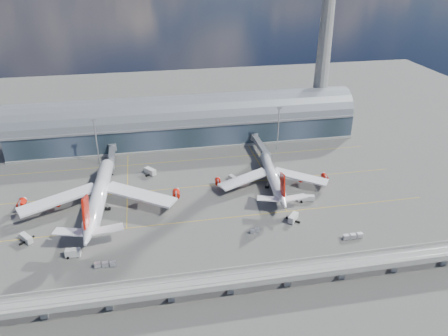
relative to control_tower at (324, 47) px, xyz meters
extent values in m
plane|color=#474744|center=(-85.00, -83.00, -51.64)|extent=(500.00, 500.00, 0.00)
cube|color=gold|center=(-85.00, -93.00, -51.63)|extent=(200.00, 0.25, 0.01)
cube|color=gold|center=(-85.00, -63.00, -51.63)|extent=(200.00, 0.25, 0.01)
cube|color=gold|center=(-85.00, -33.00, -51.63)|extent=(200.00, 0.25, 0.01)
cube|color=gold|center=(-120.00, -53.00, -51.63)|extent=(0.25, 80.00, 0.01)
cube|color=gold|center=(-50.00, -53.00, -51.63)|extent=(0.25, 80.00, 0.01)
cube|color=#212F38|center=(-85.00, -5.00, -44.64)|extent=(200.00, 28.00, 14.00)
cylinder|color=slate|center=(-85.00, -5.00, -37.64)|extent=(200.00, 28.00, 28.00)
cube|color=gray|center=(-85.00, -19.00, -37.64)|extent=(200.00, 1.00, 1.20)
cube|color=gray|center=(-85.00, -5.00, -51.04)|extent=(200.00, 30.00, 1.20)
cube|color=gray|center=(0.00, 0.00, -47.64)|extent=(18.00, 18.00, 8.00)
cone|color=gray|center=(0.00, 0.00, -6.64)|extent=(10.00, 10.00, 90.00)
cube|color=gray|center=(-85.00, -138.00, -46.14)|extent=(220.00, 8.50, 1.20)
cube|color=gray|center=(-85.00, -142.00, -45.04)|extent=(220.00, 0.40, 1.20)
cube|color=gray|center=(-85.00, -134.00, -45.04)|extent=(220.00, 0.40, 1.20)
cube|color=gray|center=(-85.00, -139.50, -45.49)|extent=(220.00, 0.12, 0.12)
cube|color=gray|center=(-85.00, -136.50, -45.49)|extent=(220.00, 0.12, 0.12)
cube|color=gray|center=(-145.00, -138.00, -49.14)|extent=(2.20, 2.20, 5.00)
cube|color=gray|center=(-125.00, -138.00, -49.14)|extent=(2.20, 2.20, 5.00)
cube|color=gray|center=(-105.00, -138.00, -49.14)|extent=(2.20, 2.20, 5.00)
cube|color=gray|center=(-85.00, -138.00, -49.14)|extent=(2.20, 2.20, 5.00)
cube|color=gray|center=(-65.00, -138.00, -49.14)|extent=(2.20, 2.20, 5.00)
cube|color=gray|center=(-45.00, -138.00, -49.14)|extent=(2.20, 2.20, 5.00)
cube|color=gray|center=(-25.00, -138.00, -49.14)|extent=(2.20, 2.20, 5.00)
cube|color=gray|center=(-5.00, -138.00, -49.14)|extent=(2.20, 2.20, 5.00)
cylinder|color=gray|center=(-135.00, -28.00, -39.14)|extent=(0.70, 0.70, 25.00)
cube|color=gray|center=(-135.00, -28.00, -26.44)|extent=(3.00, 0.40, 1.00)
cylinder|color=gray|center=(-35.00, -28.00, -39.14)|extent=(0.70, 0.70, 25.00)
cube|color=gray|center=(-35.00, -28.00, -26.44)|extent=(3.00, 0.40, 1.00)
cylinder|color=white|center=(-131.45, -72.49, -45.10)|extent=(10.41, 56.25, 6.75)
cone|color=white|center=(-129.41, -41.43, -45.10)|extent=(7.29, 8.86, 6.75)
cone|color=white|center=(-133.64, -105.65, -44.26)|extent=(7.57, 13.07, 6.75)
cube|color=red|center=(-133.43, -102.49, -35.93)|extent=(1.57, 12.63, 13.96)
cube|color=white|center=(-149.20, -73.43, -45.94)|extent=(34.46, 21.64, 2.73)
cube|color=white|center=(-113.98, -75.75, -45.94)|extent=(33.34, 25.07, 2.73)
cylinder|color=red|center=(-149.72, -71.28, -47.84)|extent=(3.71, 5.48, 3.37)
cylinder|color=red|center=(-165.37, -70.25, -47.84)|extent=(3.71, 5.48, 3.37)
cylinder|color=red|center=(-113.19, -73.69, -47.84)|extent=(3.71, 5.48, 3.37)
cylinder|color=red|center=(-97.53, -74.72, -47.84)|extent=(3.71, 5.48, 3.37)
cylinder|color=gray|center=(-130.16, -52.81, -50.05)|extent=(0.53, 0.53, 3.16)
cylinder|color=gray|center=(-135.10, -76.48, -50.05)|extent=(0.63, 0.63, 3.16)
cylinder|color=gray|center=(-128.36, -76.92, -50.05)|extent=(0.63, 0.63, 3.16)
cylinder|color=black|center=(-135.10, -76.48, -51.06)|extent=(2.42, 1.73, 1.58)
cylinder|color=black|center=(-128.36, -76.92, -51.06)|extent=(2.42, 1.73, 1.58)
cylinder|color=white|center=(-49.92, -67.70, -46.43)|extent=(9.32, 42.96, 5.12)
cone|color=white|center=(-47.54, -43.84, -46.43)|extent=(5.79, 7.53, 5.12)
cone|color=white|center=(-52.47, -93.31, -45.73)|extent=(6.14, 11.04, 5.12)
cube|color=red|center=(-52.21, -90.68, -39.02)|extent=(1.66, 10.56, 11.68)
cube|color=white|center=(-63.84, -68.08, -47.14)|extent=(27.30, 16.63, 2.19)
cube|color=white|center=(-36.35, -70.82, -47.14)|extent=(26.06, 20.64, 2.19)
cylinder|color=black|center=(-49.92, -67.70, -47.84)|extent=(8.12, 38.53, 4.35)
cylinder|color=red|center=(-64.18, -66.28, -48.73)|extent=(3.25, 4.67, 2.82)
cylinder|color=red|center=(-76.40, -65.06, -48.73)|extent=(3.25, 4.67, 2.82)
cylinder|color=red|center=(-35.66, -69.12, -48.73)|extent=(3.25, 4.67, 2.82)
cylinder|color=red|center=(-23.44, -70.34, -48.73)|extent=(3.25, 4.67, 2.82)
cylinder|color=gray|center=(-48.43, -52.73, -50.31)|extent=(0.44, 0.44, 2.65)
cylinder|color=gray|center=(-53.08, -70.93, -50.31)|extent=(0.53, 0.53, 2.65)
cylinder|color=gray|center=(-47.46, -71.49, -50.31)|extent=(0.53, 0.53, 2.65)
cylinder|color=black|center=(-53.08, -70.93, -51.15)|extent=(2.06, 1.51, 1.32)
cylinder|color=black|center=(-47.46, -71.49, -51.15)|extent=(2.06, 1.51, 1.32)
cube|color=gray|center=(-127.95, -31.00, -46.44)|extent=(3.00, 24.00, 3.00)
cube|color=gray|center=(-127.95, -43.00, -46.44)|extent=(3.60, 3.60, 3.40)
cylinder|color=gray|center=(-127.95, -19.00, -46.44)|extent=(4.40, 4.40, 4.00)
cylinder|color=gray|center=(-127.95, -43.00, -49.94)|extent=(0.50, 0.50, 3.40)
cylinder|color=black|center=(-127.95, -43.00, -51.29)|extent=(1.40, 0.80, 0.80)
cube|color=gray|center=(-46.42, -33.00, -46.44)|extent=(3.00, 28.00, 3.00)
cube|color=gray|center=(-46.42, -47.00, -46.44)|extent=(3.60, 3.60, 3.40)
cylinder|color=gray|center=(-46.42, -19.00, -46.44)|extent=(4.40, 4.40, 4.00)
cylinder|color=gray|center=(-46.42, -47.00, -49.94)|extent=(0.50, 0.50, 3.40)
cylinder|color=black|center=(-46.42, -47.00, -51.29)|extent=(1.40, 0.80, 0.80)
cube|color=beige|center=(-159.02, -94.83, -50.08)|extent=(6.01, 6.70, 2.53)
cylinder|color=black|center=(-157.66, -93.14, -51.20)|extent=(2.44, 2.21, 0.88)
cylinder|color=black|center=(-160.39, -96.53, -51.20)|extent=(2.44, 2.21, 0.88)
cube|color=beige|center=(-139.64, -108.18, -49.87)|extent=(5.65, 2.87, 2.86)
cylinder|color=black|center=(-137.88, -108.07, -51.14)|extent=(1.16, 2.81, 0.99)
cylinder|color=black|center=(-141.40, -108.28, -51.14)|extent=(1.16, 2.81, 0.99)
cube|color=beige|center=(-38.72, -85.86, -50.11)|extent=(7.90, 3.66, 2.48)
cylinder|color=black|center=(-36.33, -85.38, -51.21)|extent=(1.31, 2.50, 0.86)
cylinder|color=black|center=(-41.12, -86.35, -51.21)|extent=(1.31, 2.50, 0.86)
cube|color=beige|center=(-49.98, -100.67, -49.95)|extent=(5.94, 6.37, 2.74)
cylinder|color=black|center=(-51.29, -99.13, -51.16)|extent=(2.62, 2.43, 0.95)
cylinder|color=black|center=(-48.67, -102.20, -51.16)|extent=(2.62, 2.43, 0.95)
cube|color=beige|center=(-68.12, -60.71, -50.13)|extent=(3.86, 5.17, 2.44)
cylinder|color=black|center=(-67.52, -59.34, -51.21)|extent=(2.49, 1.72, 0.85)
cylinder|color=black|center=(-68.72, -62.09, -51.21)|extent=(2.49, 1.72, 0.85)
cube|color=beige|center=(-108.38, -45.81, -49.86)|extent=(6.08, 6.86, 2.89)
cylinder|color=black|center=(-107.09, -44.11, -51.14)|extent=(2.82, 2.48, 1.00)
cylinder|color=black|center=(-109.67, -47.52, -51.14)|extent=(2.82, 2.48, 1.00)
cube|color=gray|center=(-130.20, -116.28, -51.37)|extent=(2.71, 1.92, 0.32)
cube|color=#BAB9BF|center=(-130.20, -116.28, -50.51)|extent=(2.27, 1.78, 1.61)
cube|color=gray|center=(-127.41, -116.50, -51.37)|extent=(2.71, 1.92, 0.32)
cube|color=#BAB9BF|center=(-127.41, -116.50, -50.51)|extent=(2.27, 1.78, 1.61)
cube|color=gray|center=(-124.63, -116.72, -51.37)|extent=(2.71, 1.92, 0.32)
cube|color=#BAB9BF|center=(-124.63, -116.72, -50.51)|extent=(2.27, 1.78, 1.61)
cube|color=gray|center=(-33.42, -117.21, -51.35)|extent=(2.79, 1.90, 0.34)
cube|color=#BAB9BF|center=(-33.42, -117.21, -50.44)|extent=(2.33, 1.77, 1.72)
cube|color=gray|center=(-30.45, -117.13, -51.35)|extent=(2.79, 1.90, 0.34)
cube|color=#BAB9BF|center=(-30.45, -117.13, -50.44)|extent=(2.33, 1.77, 1.72)
cube|color=gray|center=(-27.47, -117.06, -51.35)|extent=(2.79, 1.90, 0.34)
cube|color=#BAB9BF|center=(-27.47, -117.06, -50.44)|extent=(2.33, 1.77, 1.72)
cube|color=gray|center=(-69.23, -106.22, -51.42)|extent=(2.38, 1.93, 0.26)
cube|color=#BAB9BF|center=(-69.23, -106.22, -50.73)|extent=(2.03, 1.75, 1.29)
cube|color=gray|center=(-67.11, -105.55, -51.42)|extent=(2.38, 1.93, 0.26)
cube|color=#BAB9BF|center=(-67.11, -105.55, -50.73)|extent=(2.03, 1.75, 1.29)
camera|label=1|loc=(-108.15, -248.94, 53.05)|focal=35.00mm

